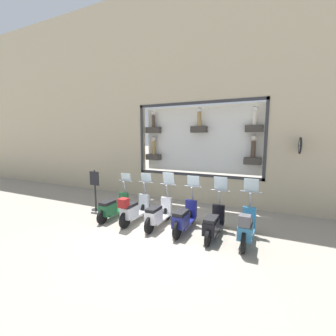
# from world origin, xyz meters

# --- Properties ---
(ground_plane) EXTENTS (120.00, 120.00, 0.00)m
(ground_plane) POSITION_xyz_m (0.00, 0.00, 0.00)
(ground_plane) COLOR gray
(building_facade) EXTENTS (1.22, 36.00, 9.45)m
(building_facade) POSITION_xyz_m (3.60, -0.00, 4.81)
(building_facade) COLOR tan
(building_facade) RESTS_ON ground_plane
(scooter_teal_0) EXTENTS (1.81, 0.61, 1.68)m
(scooter_teal_0) POSITION_xyz_m (0.16, -2.51, 0.49)
(scooter_teal_0) COLOR black
(scooter_teal_0) RESTS_ON ground_plane
(scooter_black_1) EXTENTS (1.79, 0.60, 1.67)m
(scooter_black_1) POSITION_xyz_m (0.21, -1.60, 0.42)
(scooter_black_1) COLOR black
(scooter_black_1) RESTS_ON ground_plane
(scooter_navy_2) EXTENTS (1.81, 0.60, 1.64)m
(scooter_navy_2) POSITION_xyz_m (0.21, -0.69, 0.44)
(scooter_navy_2) COLOR black
(scooter_navy_2) RESTS_ON ground_plane
(scooter_white_3) EXTENTS (1.80, 0.60, 1.69)m
(scooter_white_3) POSITION_xyz_m (0.21, 0.22, 0.44)
(scooter_white_3) COLOR black
(scooter_white_3) RESTS_ON ground_plane
(scooter_silver_4) EXTENTS (1.81, 0.60, 1.59)m
(scooter_silver_4) POSITION_xyz_m (0.15, 1.13, 0.48)
(scooter_silver_4) COLOR black
(scooter_silver_4) RESTS_ON ground_plane
(scooter_green_5) EXTENTS (1.79, 0.61, 1.53)m
(scooter_green_5) POSITION_xyz_m (0.20, 2.05, 0.42)
(scooter_green_5) COLOR black
(scooter_green_5) RESTS_ON ground_plane
(shop_sign_post) EXTENTS (0.36, 0.45, 1.61)m
(shop_sign_post) POSITION_xyz_m (0.68, 3.30, 0.87)
(shop_sign_post) COLOR #232326
(shop_sign_post) RESTS_ON ground_plane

